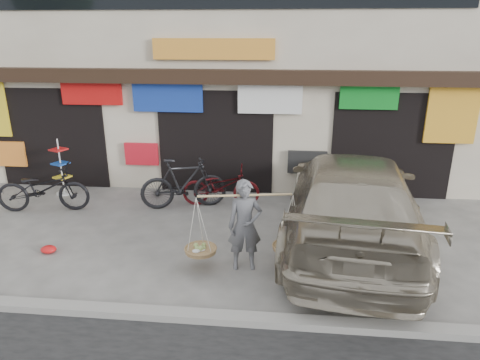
# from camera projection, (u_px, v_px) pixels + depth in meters

# --- Properties ---
(ground) EXTENTS (70.00, 70.00, 0.00)m
(ground) POSITION_uv_depth(u_px,v_px,m) (190.00, 253.00, 8.36)
(ground) COLOR gray
(ground) RESTS_ON ground
(kerb) EXTENTS (70.00, 0.25, 0.12)m
(kerb) POSITION_uv_depth(u_px,v_px,m) (162.00, 314.00, 6.46)
(kerb) COLOR gray
(kerb) RESTS_ON ground
(shophouse_block) EXTENTS (14.00, 6.32, 7.00)m
(shophouse_block) POSITION_uv_depth(u_px,v_px,m) (229.00, 54.00, 13.26)
(shophouse_block) COLOR beige
(shophouse_block) RESTS_ON ground
(street_vendor) EXTENTS (2.13, 0.82, 1.68)m
(street_vendor) POSITION_uv_depth(u_px,v_px,m) (245.00, 229.00, 7.61)
(street_vendor) COLOR slate
(street_vendor) RESTS_ON ground
(bike_0) EXTENTS (2.24, 1.10, 1.13)m
(bike_0) POSITION_uv_depth(u_px,v_px,m) (43.00, 189.00, 10.17)
(bike_0) COLOR black
(bike_0) RESTS_ON ground
(bike_1) EXTENTS (2.16, 1.13, 1.25)m
(bike_1) POSITION_uv_depth(u_px,v_px,m) (184.00, 183.00, 10.34)
(bike_1) COLOR black
(bike_1) RESTS_ON ground
(bike_2) EXTENTS (1.95, 0.81, 1.00)m
(bike_2) POSITION_uv_depth(u_px,v_px,m) (221.00, 186.00, 10.52)
(bike_2) COLOR #580F13
(bike_2) RESTS_ON ground
(suv) EXTENTS (3.24, 6.50, 1.81)m
(suv) POSITION_uv_depth(u_px,v_px,m) (352.00, 199.00, 8.63)
(suv) COLOR #ABA08A
(suv) RESTS_ON ground
(display_rack) EXTENTS (0.47, 0.47, 1.50)m
(display_rack) POSITION_uv_depth(u_px,v_px,m) (62.00, 172.00, 11.24)
(display_rack) COLOR silver
(display_rack) RESTS_ON ground
(red_bag) EXTENTS (0.31, 0.25, 0.14)m
(red_bag) POSITION_uv_depth(u_px,v_px,m) (48.00, 249.00, 8.36)
(red_bag) COLOR red
(red_bag) RESTS_ON ground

